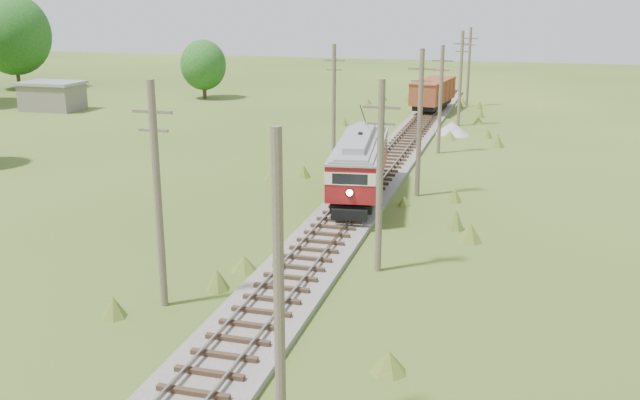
% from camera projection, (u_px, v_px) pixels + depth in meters
% --- Properties ---
extents(railbed_main, '(3.60, 96.00, 0.57)m').
position_uv_depth(railbed_main, '(376.00, 178.00, 47.80)').
color(railbed_main, '#605B54').
rests_on(railbed_main, ground).
extents(streetcar, '(4.17, 11.83, 5.35)m').
position_uv_depth(streetcar, '(360.00, 160.00, 42.47)').
color(streetcar, black).
rests_on(streetcar, ground).
extents(gondola, '(4.00, 9.11, 2.92)m').
position_uv_depth(gondola, '(433.00, 93.00, 75.43)').
color(gondola, black).
rests_on(gondola, ground).
extents(gravel_pile, '(3.10, 3.28, 1.13)m').
position_uv_depth(gravel_pile, '(453.00, 129.00, 63.92)').
color(gravel_pile, gray).
rests_on(gravel_pile, ground).
extents(utility_pole_r_1, '(0.30, 0.30, 8.80)m').
position_uv_depth(utility_pole_r_1, '(279.00, 289.00, 18.99)').
color(utility_pole_r_1, brown).
rests_on(utility_pole_r_1, ground).
extents(utility_pole_r_2, '(1.60, 0.30, 8.60)m').
position_uv_depth(utility_pole_r_2, '(380.00, 176.00, 30.97)').
color(utility_pole_r_2, brown).
rests_on(utility_pole_r_2, ground).
extents(utility_pole_r_3, '(1.60, 0.30, 9.00)m').
position_uv_depth(utility_pole_r_3, '(420.00, 122.00, 42.98)').
color(utility_pole_r_3, brown).
rests_on(utility_pole_r_3, ground).
extents(utility_pole_r_4, '(1.60, 0.30, 8.40)m').
position_uv_depth(utility_pole_r_4, '(440.00, 99.00, 55.15)').
color(utility_pole_r_4, brown).
rests_on(utility_pole_r_4, ground).
extents(utility_pole_r_5, '(1.60, 0.30, 8.90)m').
position_uv_depth(utility_pole_r_5, '(461.00, 78.00, 67.01)').
color(utility_pole_r_5, brown).
rests_on(utility_pole_r_5, ground).
extents(utility_pole_r_6, '(1.60, 0.30, 8.70)m').
position_uv_depth(utility_pole_r_6, '(469.00, 66.00, 79.12)').
color(utility_pole_r_6, brown).
rests_on(utility_pole_r_6, ground).
extents(utility_pole_l_a, '(1.60, 0.30, 9.00)m').
position_uv_depth(utility_pole_l_a, '(158.00, 194.00, 27.31)').
color(utility_pole_l_a, brown).
rests_on(utility_pole_l_a, ground).
extents(utility_pole_l_b, '(1.60, 0.30, 8.60)m').
position_uv_depth(utility_pole_l_b, '(334.00, 101.00, 53.36)').
color(utility_pole_l_b, brown).
rests_on(utility_pole_l_b, ground).
extents(tree_left_5, '(9.66, 9.66, 12.44)m').
position_uv_depth(tree_left_5, '(13.00, 35.00, 93.77)').
color(tree_left_5, '#38281C').
rests_on(tree_left_5, ground).
extents(tree_mid_a, '(5.46, 5.46, 7.03)m').
position_uv_depth(tree_mid_a, '(203.00, 65.00, 85.50)').
color(tree_mid_a, '#38281C').
rests_on(tree_mid_a, ground).
extents(shed, '(6.40, 4.40, 3.10)m').
position_uv_depth(shed, '(52.00, 96.00, 77.25)').
color(shed, slate).
rests_on(shed, ground).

